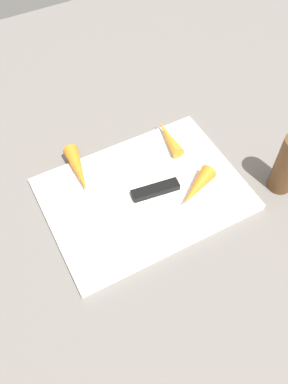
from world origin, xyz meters
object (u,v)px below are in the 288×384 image
object	(u,v)px
carrot_medium	(169,137)
knife	(149,192)
pepper_grinder	(288,165)
cutting_board	(144,194)
carrot_longest	(78,170)
carrot_shortest	(196,188)

from	to	relation	value
carrot_medium	knife	bearing A→B (deg)	140.25
knife	pepper_grinder	world-z (taller)	pepper_grinder
carrot_medium	pepper_grinder	bearing A→B (deg)	-138.78
cutting_board	knife	world-z (taller)	knife
carrot_longest	carrot_shortest	world-z (taller)	carrot_shortest
cutting_board	carrot_medium	bearing A→B (deg)	40.64
carrot_longest	carrot_shortest	distance (m)	0.22
knife	carrot_medium	xyz separation A→B (m)	(0.10, 0.10, 0.01)
carrot_medium	carrot_longest	xyz separation A→B (m)	(-0.19, 0.01, 0.00)
knife	carrot_medium	bearing A→B (deg)	-127.49
cutting_board	pepper_grinder	size ratio (longest dim) A/B	2.91
carrot_medium	carrot_shortest	world-z (taller)	carrot_shortest
knife	pepper_grinder	xyz separation A→B (m)	(0.23, -0.09, 0.04)
pepper_grinder	carrot_shortest	bearing A→B (deg)	161.02
knife	carrot_medium	distance (m)	0.14
cutting_board	carrot_medium	xyz separation A→B (m)	(0.10, 0.09, 0.02)
cutting_board	carrot_longest	distance (m)	0.13
carrot_longest	cutting_board	bearing A→B (deg)	49.53
carrot_longest	pepper_grinder	distance (m)	0.38
carrot_medium	cutting_board	bearing A→B (deg)	136.37
cutting_board	carrot_shortest	distance (m)	0.10
cutting_board	knife	distance (m)	0.02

